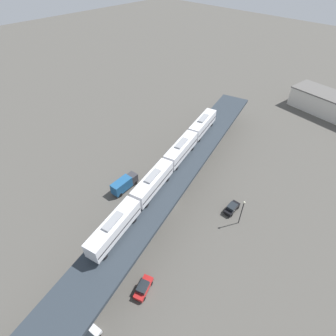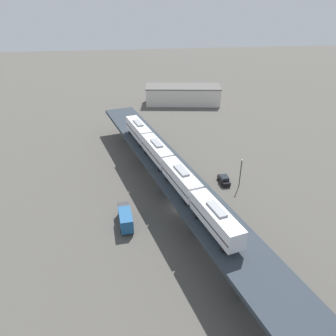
{
  "view_description": "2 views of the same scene",
  "coord_description": "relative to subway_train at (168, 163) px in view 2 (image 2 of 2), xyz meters",
  "views": [
    {
      "loc": [
        28.05,
        -29.08,
        46.58
      ],
      "look_at": [
        -2.0,
        2.07,
        8.46
      ],
      "focal_mm": 28.0,
      "sensor_mm": 36.0,
      "label": 1
    },
    {
      "loc": [
        -9.35,
        -54.08,
        39.7
      ],
      "look_at": [
        -2.0,
        2.07,
        8.46
      ],
      "focal_mm": 35.0,
      "sensor_mm": 36.0,
      "label": 2
    }
  ],
  "objects": [
    {
      "name": "street_lamp",
      "position": [
        16.9,
        4.53,
        -5.39
      ],
      "size": [
        0.44,
        0.44,
        6.94
      ],
      "color": "black",
      "rests_on": "ground"
    },
    {
      "name": "warehouse_building",
      "position": [
        14.59,
        66.58,
        -6.09
      ],
      "size": [
        29.75,
        14.27,
        6.8
      ],
      "color": "beige",
      "rests_on": "ground"
    },
    {
      "name": "street_car_white",
      "position": [
        12.68,
        -30.73,
        -8.56
      ],
      "size": [
        2.54,
        4.65,
        1.89
      ],
      "color": "silver",
      "rests_on": "ground"
    },
    {
      "name": "delivery_truck",
      "position": [
        -8.92,
        -6.05,
        -7.74
      ],
      "size": [
        2.93,
        7.38,
        3.2
      ],
      "color": "#333338",
      "rests_on": "ground"
    },
    {
      "name": "elevated_viaduct",
      "position": [
        2.04,
        -2.23,
        -3.5
      ],
      "size": [
        31.66,
        91.09,
        6.96
      ],
      "color": "#283039",
      "rests_on": "ground"
    },
    {
      "name": "ground_plane",
      "position": [
        2.0,
        -2.07,
        -9.5
      ],
      "size": [
        400.0,
        400.0,
        0.0
      ],
      "primitive_type": "plane",
      "color": "#4C4944"
    },
    {
      "name": "subway_train",
      "position": [
        0.0,
        0.0,
        0.0
      ],
      "size": [
        15.45,
        48.86,
        4.45
      ],
      "color": "silver",
      "rests_on": "elevated_viaduct"
    },
    {
      "name": "street_car_black",
      "position": [
        13.86,
        6.37,
        -8.56
      ],
      "size": [
        2.15,
        4.5,
        1.89
      ],
      "color": "black",
      "rests_on": "ground"
    },
    {
      "name": "street_car_red",
      "position": [
        12.84,
        -19.49,
        -8.56
      ],
      "size": [
        3.25,
        4.75,
        1.89
      ],
      "color": "#AD1E1E",
      "rests_on": "ground"
    }
  ]
}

